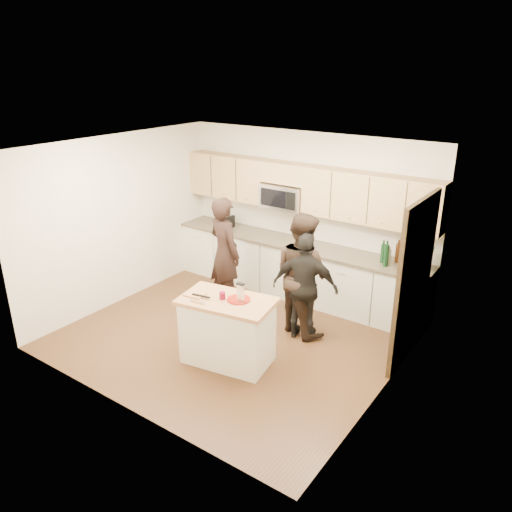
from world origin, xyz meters
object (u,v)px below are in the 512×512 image
Objects in this scene: woman_left at (225,253)px; toaster at (225,221)px; woman_center at (302,274)px; woman_right at (305,287)px; island at (228,330)px.

toaster is at bearing -34.20° from woman_left.
woman_center is 0.24m from woman_right.
woman_center is at bearing -63.20° from woman_right.
woman_left is at bearing 119.58° from island.
island is 0.72× the size of woman_left.
woman_center reaches higher than woman_right.
woman_center is 1.14× the size of woman_right.
woman_left is at bearing -52.26° from toaster.
island is 1.39m from woman_center.
woman_left reaches higher than woman_right.
woman_center is (0.36, 1.27, 0.44)m from island.
toaster is 0.15× the size of woman_center.
toaster is (-1.78, 2.23, 0.59)m from island.
island is 4.93× the size of toaster.
toaster is 1.23m from woman_left.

